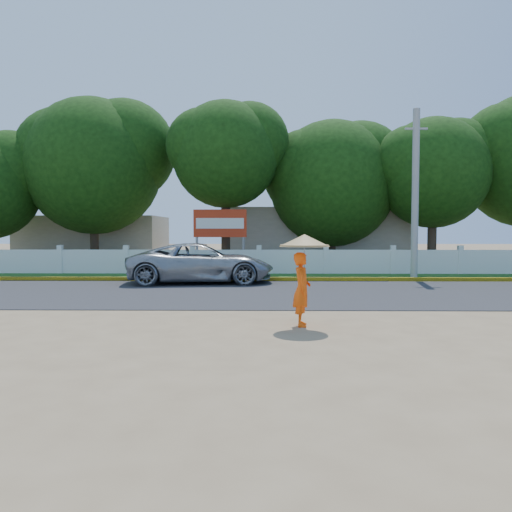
{
  "coord_description": "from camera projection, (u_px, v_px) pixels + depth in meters",
  "views": [
    {
      "loc": [
        0.19,
        -11.16,
        1.99
      ],
      "look_at": [
        0.0,
        2.0,
        1.3
      ],
      "focal_mm": 35.0,
      "sensor_mm": 36.0,
      "label": 1
    }
  ],
  "objects": [
    {
      "name": "curb",
      "position": [
        258.0,
        279.0,
        19.29
      ],
      "size": [
        40.0,
        0.18,
        0.16
      ],
      "primitive_type": "cube",
      "color": "yellow",
      "rests_on": "ground"
    },
    {
      "name": "road",
      "position": [
        257.0,
        293.0,
        15.75
      ],
      "size": [
        60.0,
        7.0,
        0.02
      ],
      "primitive_type": "cube",
      "color": "#38383A",
      "rests_on": "ground"
    },
    {
      "name": "vehicle",
      "position": [
        201.0,
        263.0,
        18.62
      ],
      "size": [
        5.64,
        3.07,
        1.5
      ],
      "primitive_type": "imported",
      "rotation": [
        0.0,
        0.0,
        1.68
      ],
      "color": "#9A9EA2",
      "rests_on": "ground"
    },
    {
      "name": "ground",
      "position": [
        255.0,
        318.0,
        11.25
      ],
      "size": [
        120.0,
        120.0,
        0.0
      ],
      "primitive_type": "plane",
      "color": "#9E8460",
      "rests_on": "ground"
    },
    {
      "name": "monk_with_parasol",
      "position": [
        303.0,
        266.0,
        10.27
      ],
      "size": [
        1.05,
        1.05,
        1.9
      ],
      "color": "#F5510C",
      "rests_on": "ground"
    },
    {
      "name": "tree_row",
      "position": [
        306.0,
        172.0,
        25.24
      ],
      "size": [
        38.83,
        7.63,
        8.83
      ],
      "color": "#473828",
      "rests_on": "ground"
    },
    {
      "name": "billboard",
      "position": [
        220.0,
        227.0,
        23.45
      ],
      "size": [
        2.5,
        0.13,
        2.95
      ],
      "color": "gray",
      "rests_on": "ground"
    },
    {
      "name": "building_near",
      "position": [
        311.0,
        237.0,
        29.1
      ],
      "size": [
        10.0,
        6.0,
        3.2
      ],
      "primitive_type": "cube",
      "color": "#B7AD99",
      "rests_on": "ground"
    },
    {
      "name": "grass_verge",
      "position": [
        259.0,
        277.0,
        20.99
      ],
      "size": [
        60.0,
        3.5,
        0.03
      ],
      "primitive_type": "cube",
      "color": "#2D601E",
      "rests_on": "ground"
    },
    {
      "name": "building_far",
      "position": [
        96.0,
        240.0,
        30.3
      ],
      "size": [
        8.0,
        5.0,
        2.8
      ],
      "primitive_type": "cube",
      "color": "#B7AD99",
      "rests_on": "ground"
    },
    {
      "name": "fence",
      "position": [
        259.0,
        262.0,
        22.41
      ],
      "size": [
        40.0,
        0.1,
        1.1
      ],
      "primitive_type": "cube",
      "color": "silver",
      "rests_on": "ground"
    },
    {
      "name": "utility_pole",
      "position": [
        415.0,
        194.0,
        20.16
      ],
      "size": [
        0.28,
        0.28,
        6.86
      ],
      "primitive_type": "cylinder",
      "color": "#979794",
      "rests_on": "ground"
    }
  ]
}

